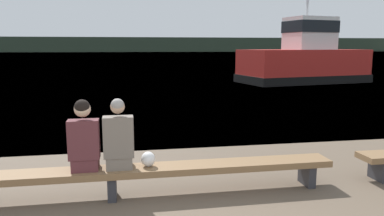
{
  "coord_description": "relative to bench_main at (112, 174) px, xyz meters",
  "views": [
    {
      "loc": [
        -0.29,
        -2.87,
        2.17
      ],
      "look_at": [
        1.19,
        5.4,
        0.79
      ],
      "focal_mm": 35.0,
      "sensor_mm": 36.0,
      "label": 1
    }
  ],
  "objects": [
    {
      "name": "water_surface",
      "position": [
        0.52,
        122.45,
        -0.36
      ],
      "size": [
        240.0,
        240.0,
        0.0
      ],
      "primitive_type": "plane",
      "color": "#426B8E",
      "rests_on": "ground"
    },
    {
      "name": "far_shoreline",
      "position": [
        0.52,
        157.57,
        2.65
      ],
      "size": [
        600.0,
        12.0,
        6.01
      ],
      "primitive_type": "cube",
      "color": "#2D3D2D",
      "rests_on": "ground"
    },
    {
      "name": "bench_main",
      "position": [
        0.0,
        0.0,
        0.0
      ],
      "size": [
        6.65,
        0.45,
        0.44
      ],
      "color": "brown",
      "rests_on": "ground"
    },
    {
      "name": "person_left",
      "position": [
        -0.36,
        -0.0,
        0.54
      ],
      "size": [
        0.42,
        0.37,
        1.02
      ],
      "color": "#56282D",
      "rests_on": "bench_main"
    },
    {
      "name": "person_right",
      "position": [
        0.11,
        -0.0,
        0.52
      ],
      "size": [
        0.42,
        0.36,
        1.02
      ],
      "color": "#70665B",
      "rests_on": "bench_main"
    },
    {
      "name": "shopping_bag",
      "position": [
        0.53,
        0.02,
        0.19
      ],
      "size": [
        0.21,
        0.21,
        0.22
      ],
      "color": "white",
      "rests_on": "bench_main"
    },
    {
      "name": "tugboat_red",
      "position": [
        11.09,
        16.29,
        0.9
      ],
      "size": [
        8.22,
        4.89,
        7.41
      ],
      "rotation": [
        0.0,
        0.0,
        1.76
      ],
      "color": "red",
      "rests_on": "water_surface"
    }
  ]
}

